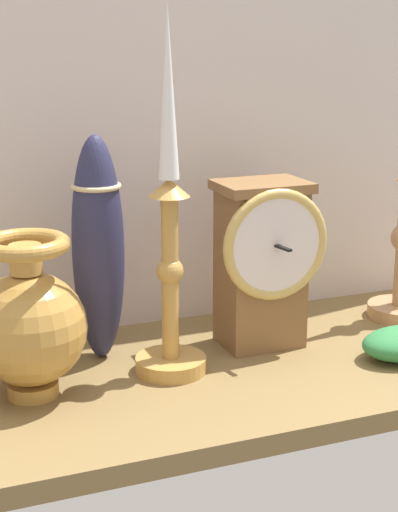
% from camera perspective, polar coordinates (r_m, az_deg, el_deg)
% --- Properties ---
extents(ground_plane, '(1.00, 0.36, 0.02)m').
position_cam_1_polar(ground_plane, '(0.97, -2.42, -8.93)').
color(ground_plane, brown).
extents(back_wall, '(1.20, 0.02, 0.65)m').
position_cam_1_polar(back_wall, '(1.06, -6.01, 11.95)').
color(back_wall, silver).
rests_on(back_wall, ground_plane).
extents(mantel_clock, '(0.14, 0.11, 0.21)m').
position_cam_1_polar(mantel_clock, '(1.02, 4.50, -0.32)').
color(mantel_clock, brown).
rests_on(mantel_clock, ground_plane).
extents(candlestick_tall_center, '(0.08, 0.08, 0.42)m').
position_cam_1_polar(candlestick_tall_center, '(0.92, -2.07, 0.48)').
color(candlestick_tall_center, '#BA8B42').
rests_on(candlestick_tall_center, ground_plane).
extents(brass_vase_bulbous, '(0.13, 0.13, 0.18)m').
position_cam_1_polar(brass_vase_bulbous, '(0.90, -11.84, -4.55)').
color(brass_vase_bulbous, '#B4843B').
rests_on(brass_vase_bulbous, ground_plane).
extents(tall_ceramic_vase, '(0.06, 0.06, 0.27)m').
position_cam_1_polar(tall_ceramic_vase, '(0.98, -7.08, 0.53)').
color(tall_ceramic_vase, '#28294A').
rests_on(tall_ceramic_vase, ground_plane).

